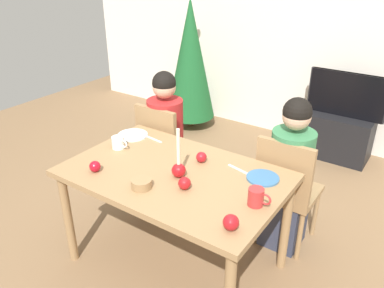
{
  "coord_description": "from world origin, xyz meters",
  "views": [
    {
      "loc": [
        1.3,
        -1.7,
        2.01
      ],
      "look_at": [
        0.0,
        0.2,
        0.87
      ],
      "focal_mm": 36.26,
      "sensor_mm": 36.0,
      "label": 1
    }
  ],
  "objects_px": {
    "candle_centerpiece": "(179,167)",
    "apple_near_candle": "(95,166)",
    "person_right_child": "(289,178)",
    "mug_left": "(118,143)",
    "chair_left": "(164,147)",
    "apple_far_edge": "(185,183)",
    "dining_table": "(175,183)",
    "christmas_tree": "(190,59)",
    "apple_by_left_plate": "(231,222)",
    "chair_right": "(286,187)",
    "plate_left": "(133,135)",
    "person_left_child": "(166,140)",
    "tv": "(347,95)",
    "bowl_walnuts": "(141,184)",
    "mug_right": "(256,197)",
    "plate_right": "(263,178)",
    "tv_stand": "(339,136)",
    "apple_by_right_mug": "(201,157)"
  },
  "relations": [
    {
      "from": "apple_by_left_plate",
      "to": "candle_centerpiece",
      "type": "bearing_deg",
      "value": 152.74
    },
    {
      "from": "plate_right",
      "to": "tv_stand",
      "type": "bearing_deg",
      "value": 90.46
    },
    {
      "from": "chair_right",
      "to": "apple_by_right_mug",
      "type": "distance_m",
      "value": 0.67
    },
    {
      "from": "person_right_child",
      "to": "plate_right",
      "type": "relative_size",
      "value": 5.75
    },
    {
      "from": "christmas_tree",
      "to": "dining_table",
      "type": "bearing_deg",
      "value": -57.81
    },
    {
      "from": "person_left_child",
      "to": "tv",
      "type": "height_order",
      "value": "person_left_child"
    },
    {
      "from": "bowl_walnuts",
      "to": "person_left_child",
      "type": "bearing_deg",
      "value": 120.07
    },
    {
      "from": "apple_far_edge",
      "to": "christmas_tree",
      "type": "bearing_deg",
      "value": 123.81
    },
    {
      "from": "mug_right",
      "to": "apple_by_left_plate",
      "type": "bearing_deg",
      "value": -92.89
    },
    {
      "from": "apple_far_edge",
      "to": "person_right_child",
      "type": "bearing_deg",
      "value": 64.03
    },
    {
      "from": "chair_left",
      "to": "mug_right",
      "type": "xyz_separation_m",
      "value": [
        1.16,
        -0.64,
        0.29
      ]
    },
    {
      "from": "person_right_child",
      "to": "mug_left",
      "type": "relative_size",
      "value": 8.87
    },
    {
      "from": "plate_left",
      "to": "mug_right",
      "type": "xyz_separation_m",
      "value": [
        1.18,
        -0.29,
        0.05
      ]
    },
    {
      "from": "chair_left",
      "to": "candle_centerpiece",
      "type": "bearing_deg",
      "value": -45.37
    },
    {
      "from": "bowl_walnuts",
      "to": "apple_near_candle",
      "type": "relative_size",
      "value": 1.7
    },
    {
      "from": "plate_right",
      "to": "mug_left",
      "type": "bearing_deg",
      "value": -169.22
    },
    {
      "from": "plate_right",
      "to": "apple_by_left_plate",
      "type": "xyz_separation_m",
      "value": [
        0.07,
        -0.54,
        0.04
      ]
    },
    {
      "from": "chair_right",
      "to": "plate_left",
      "type": "xyz_separation_m",
      "value": [
        -1.13,
        -0.35,
        0.24
      ]
    },
    {
      "from": "chair_left",
      "to": "apple_far_edge",
      "type": "xyz_separation_m",
      "value": [
        0.74,
        -0.73,
        0.28
      ]
    },
    {
      "from": "apple_by_left_plate",
      "to": "christmas_tree",
      "type": "bearing_deg",
      "value": 128.38
    },
    {
      "from": "mug_right",
      "to": "apple_far_edge",
      "type": "relative_size",
      "value": 1.77
    },
    {
      "from": "tv_stand",
      "to": "plate_right",
      "type": "distance_m",
      "value": 2.12
    },
    {
      "from": "tv",
      "to": "apple_by_left_plate",
      "type": "xyz_separation_m",
      "value": [
        0.09,
        -2.6,
        0.08
      ]
    },
    {
      "from": "candle_centerpiece",
      "to": "mug_right",
      "type": "distance_m",
      "value": 0.53
    },
    {
      "from": "person_right_child",
      "to": "plate_left",
      "type": "distance_m",
      "value": 1.21
    },
    {
      "from": "person_left_child",
      "to": "apple_far_edge",
      "type": "bearing_deg",
      "value": -45.91
    },
    {
      "from": "chair_right",
      "to": "person_right_child",
      "type": "relative_size",
      "value": 0.77
    },
    {
      "from": "tv_stand",
      "to": "apple_near_candle",
      "type": "bearing_deg",
      "value": -109.44
    },
    {
      "from": "tv",
      "to": "apple_by_right_mug",
      "type": "relative_size",
      "value": 10.98
    },
    {
      "from": "chair_right",
      "to": "plate_right",
      "type": "height_order",
      "value": "chair_right"
    },
    {
      "from": "candle_centerpiece",
      "to": "mug_left",
      "type": "bearing_deg",
      "value": 172.61
    },
    {
      "from": "dining_table",
      "to": "mug_left",
      "type": "xyz_separation_m",
      "value": [
        -0.53,
        0.05,
        0.13
      ]
    },
    {
      "from": "candle_centerpiece",
      "to": "person_left_child",
      "type": "bearing_deg",
      "value": 133.2
    },
    {
      "from": "christmas_tree",
      "to": "apple_by_left_plate",
      "type": "height_order",
      "value": "christmas_tree"
    },
    {
      "from": "mug_right",
      "to": "apple_by_right_mug",
      "type": "height_order",
      "value": "mug_right"
    },
    {
      "from": "person_right_child",
      "to": "mug_left",
      "type": "bearing_deg",
      "value": -151.11
    },
    {
      "from": "chair_left",
      "to": "mug_right",
      "type": "height_order",
      "value": "chair_left"
    },
    {
      "from": "chair_left",
      "to": "mug_left",
      "type": "xyz_separation_m",
      "value": [
        0.04,
        -0.56,
        0.28
      ]
    },
    {
      "from": "candle_centerpiece",
      "to": "chair_right",
      "type": "bearing_deg",
      "value": 52.8
    },
    {
      "from": "candle_centerpiece",
      "to": "mug_right",
      "type": "bearing_deg",
      "value": -0.59
    },
    {
      "from": "mug_left",
      "to": "chair_right",
      "type": "bearing_deg",
      "value": 27.54
    },
    {
      "from": "candle_centerpiece",
      "to": "apple_near_candle",
      "type": "bearing_deg",
      "value": -152.43
    },
    {
      "from": "person_right_child",
      "to": "bowl_walnuts",
      "type": "xyz_separation_m",
      "value": [
        -0.59,
        -0.9,
        0.21
      ]
    },
    {
      "from": "chair_left",
      "to": "candle_centerpiece",
      "type": "xyz_separation_m",
      "value": [
        0.63,
        -0.63,
        0.31
      ]
    },
    {
      "from": "christmas_tree",
      "to": "bowl_walnuts",
      "type": "distance_m",
      "value": 2.68
    },
    {
      "from": "christmas_tree",
      "to": "bowl_walnuts",
      "type": "xyz_separation_m",
      "value": [
        1.27,
        -2.36,
        -0.08
      ]
    },
    {
      "from": "mug_left",
      "to": "apple_far_edge",
      "type": "height_order",
      "value": "mug_left"
    },
    {
      "from": "chair_right",
      "to": "mug_right",
      "type": "bearing_deg",
      "value": -85.29
    },
    {
      "from": "person_left_child",
      "to": "apple_far_edge",
      "type": "distance_m",
      "value": 1.08
    },
    {
      "from": "apple_near_candle",
      "to": "apple_by_left_plate",
      "type": "height_order",
      "value": "apple_by_left_plate"
    }
  ]
}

